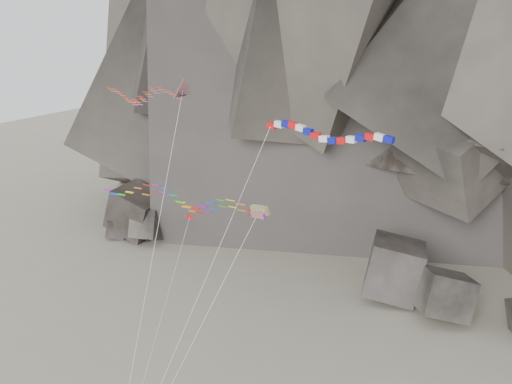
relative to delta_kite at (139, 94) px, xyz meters
The scene contains 5 objects.
boulder_field 39.67m from the delta_kite, 86.96° to the left, with size 83.35×15.08×8.11m.
delta_kite is the anchor object (origin of this frame).
banner_kite 15.34m from the delta_kite, ahead, with size 13.62×15.23×25.00m.
parafoil_kite 8.69m from the delta_kite, 24.91° to the right, with size 15.11×11.27×19.89m.
pennant_kite 14.09m from the delta_kite, 17.68° to the right, with size 3.96×15.06×16.25m.
Camera 1 is at (26.34, -35.98, 34.79)m, focal length 45.00 mm.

